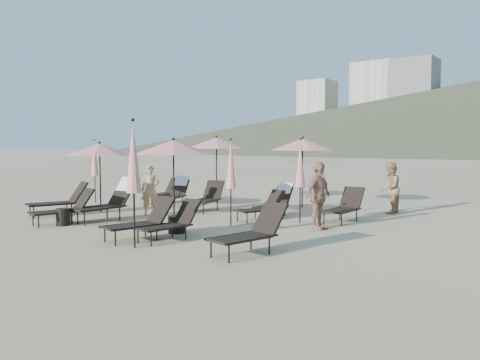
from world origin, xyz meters
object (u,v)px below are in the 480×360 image
Objects in this scene: lounger_3 at (141,220)px; umbrella_open_0 at (100,150)px; lounger_2 at (65,208)px; umbrella_open_1 at (173,147)px; lounger_10 at (276,201)px; beachgoer_b at (390,188)px; lounger_4 at (171,222)px; lounger_6 at (165,191)px; lounger_9 at (262,206)px; umbrella_closed_0 at (133,158)px; umbrella_closed_1 at (300,164)px; umbrella_open_2 at (216,143)px; lounger_8 at (207,197)px; lounger_5 at (251,231)px; umbrella_open_3 at (303,145)px; umbrella_closed_3 at (231,165)px; beachgoer_a at (150,190)px; lounger_0 at (60,200)px; lounger_7 at (174,192)px; side_table_0 at (63,217)px; lounger_11 at (345,206)px; umbrella_closed_2 at (95,159)px; side_table_1 at (177,224)px; beachgoer_c at (318,196)px; lounger_1 at (108,200)px.

lounger_3 is 5.26m from umbrella_open_0.
umbrella_open_1 is (2.23, 1.91, 1.63)m from lounger_2.
beachgoer_b reaches higher than lounger_10.
lounger_4 is 0.98× the size of lounger_6.
umbrella_open_0 is at bearing -143.78° from lounger_9.
umbrella_closed_0 is at bearing -29.33° from umbrella_open_0.
umbrella_open_2 is at bearing 154.03° from umbrella_closed_1.
lounger_8 is at bearing 116.48° from umbrella_closed_0.
lounger_5 is 7.57m from umbrella_open_3.
lounger_6 is 5.11m from umbrella_open_1.
umbrella_open_2 is 1.09× the size of umbrella_closed_3.
lounger_3 is at bearing -81.28° from lounger_8.
umbrella_closed_1 reaches higher than beachgoer_a.
umbrella_closed_1 is at bearing 43.18° from lounger_0.
umbrella_open_3 is at bearing 77.96° from lounger_2.
lounger_0 is 4.52m from lounger_8.
lounger_7 is at bearing -172.91° from lounger_9.
umbrella_open_1 is 5.12× the size of side_table_0.
lounger_2 is 4.21m from umbrella_closed_0.
lounger_10 is 2.52m from umbrella_closed_3.
lounger_5 is at bearing 3.40° from side_table_0.
lounger_11 is 0.72× the size of umbrella_open_0.
lounger_9 is at bearing 2.08° from umbrella_closed_2.
umbrella_closed_2 reaches higher than beachgoer_a.
umbrella_open_3 reaches higher than beachgoer_a.
lounger_0 is 1.09× the size of lounger_3.
lounger_9 is (0.55, 3.94, -0.04)m from lounger_3.
side_table_1 is (-0.51, -2.85, -0.19)m from lounger_9.
lounger_10 is at bearing 28.88° from umbrella_open_0.
beachgoer_b is (7.72, 2.25, 0.38)m from lounger_6.
lounger_3 is 4.41m from beachgoer_c.
umbrella_closed_0 reaches higher than lounger_3.
umbrella_open_1 is at bearing -1.64° from umbrella_open_0.
lounger_7 is 4.79m from umbrella_open_3.
lounger_8 is 3.78m from umbrella_open_3.
beachgoer_a is at bearing 83.02° from lounger_1.
lounger_0 is 1.21× the size of beachgoer_a.
umbrella_open_1 is 4.10m from beachgoer_c.
umbrella_open_2 is at bearing 104.22° from lounger_2.
umbrella_closed_0 reaches higher than lounger_2.
umbrella_closed_3 is (5.36, 1.65, 1.14)m from lounger_0.
lounger_0 is at bearing -108.27° from umbrella_open_0.
umbrella_open_3 is at bearing 9.13° from umbrella_open_2.
lounger_1 is 2.32m from umbrella_open_0.
beachgoer_b reaches higher than lounger_6.
lounger_11 is 0.65× the size of umbrella_open_2.
lounger_0 is 0.78× the size of umbrella_closed_2.
lounger_11 is at bearing 22.86° from umbrella_open_0.
lounger_4 is 0.62× the size of umbrella_open_2.
umbrella_closed_0 is (2.56, -5.14, 1.41)m from lounger_8.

